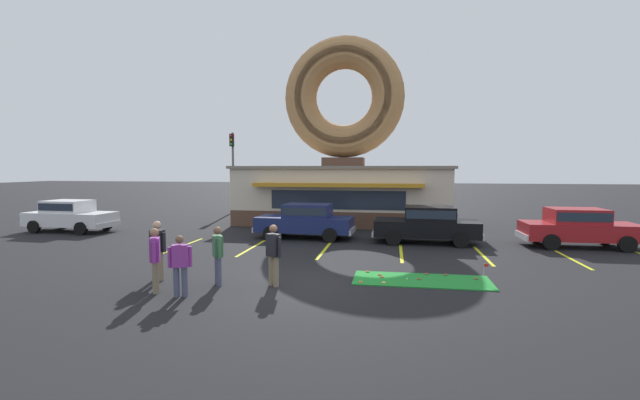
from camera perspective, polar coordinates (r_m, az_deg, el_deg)
The scene contains 31 objects.
ground_plane at distance 12.27m, azimuth -3.33°, elevation -11.15°, with size 160.00×160.00×0.00m, color black.
donut_shop_building at distance 25.63m, azimuth 3.15°, elevation 5.39°, with size 12.30×6.75×10.96m.
putting_mat at distance 12.94m, azimuth 13.38°, elevation -10.37°, with size 3.92×1.58×0.03m, color #1E842D.
mini_donut_near_left at distance 13.55m, azimuth 6.34°, elevation -9.46°, with size 0.13×0.13×0.04m, color #D17F47.
mini_donut_near_right at distance 12.95m, azimuth 13.05°, elevation -10.21°, with size 0.13×0.13×0.04m, color brown.
mini_donut_mid_left at distance 13.21m, azimuth 7.95°, elevation -9.83°, with size 0.13×0.13×0.04m, color #A5724C.
mini_donut_mid_centre at distance 12.98m, azimuth 8.23°, elevation -10.10°, with size 0.13×0.13×0.04m, color #D17F47.
mini_donut_mid_right at distance 13.63m, azimuth 16.40°, elevation -9.53°, with size 0.13×0.13×0.04m, color brown.
mini_donut_far_left at distance 13.58m, azimuth 14.03°, elevation -9.53°, with size 0.13×0.13×0.04m, color brown.
mini_donut_far_centre at distance 12.36m, azimuth 5.45°, elevation -10.82°, with size 0.13×0.13×0.04m, color #D17F47.
mini_donut_far_right at distance 13.46m, azimuth 20.06°, elevation -9.80°, with size 0.13×0.13×0.04m, color brown.
mini_donut_extra at distance 12.37m, azimuth 8.49°, elevation -10.83°, with size 0.13×0.13×0.04m, color #E5C666.
golf_ball at distance 12.86m, azimuth 11.53°, elevation -10.26°, with size 0.04×0.04×0.04m, color white.
putting_flag_pin at distance 13.06m, azimuth 21.16°, elevation -8.50°, with size 0.13×0.01×0.55m.
car_navy at distance 19.80m, azimuth -1.92°, elevation -2.61°, with size 4.63×2.13×1.60m.
car_white at distance 25.31m, azimuth -30.39°, elevation -1.69°, with size 4.63×2.14×1.60m.
car_red at distance 20.55m, azimuth 31.19°, elevation -2.99°, with size 4.57×2.00×1.60m.
car_black at distance 19.10m, azimuth 14.14°, elevation -3.00°, with size 4.62×2.11×1.60m.
pedestrian_blue_sweater_man at distance 12.30m, azimuth -13.47°, elevation -6.88°, with size 0.41×0.52×1.64m.
pedestrian_hooded_kid at distance 11.48m, azimuth -18.16°, elevation -8.00°, with size 0.56×0.36×1.57m.
pedestrian_leather_jacket_man at distance 13.31m, azimuth -20.84°, elevation -5.92°, with size 0.58×0.32×1.74m.
pedestrian_clipboard_woman at distance 12.04m, azimuth -21.14°, elevation -7.10°, with size 0.38×0.55×1.70m.
pedestrian_beanie_man at distance 11.94m, azimuth -6.22°, elevation -6.91°, with size 0.51×0.41×1.71m.
trash_bin at distance 22.41m, azimuth 17.13°, elevation -2.95°, with size 0.57×0.57×0.97m.
traffic_light_pole at distance 31.85m, azimuth -11.57°, elevation 5.06°, with size 0.28×0.47×5.80m.
parking_stripe_far_left at distance 18.93m, azimuth -17.77°, elevation -5.81°, with size 0.12×3.60×0.01m, color yellow.
parking_stripe_left at distance 17.76m, azimuth -9.09°, elevation -6.32°, with size 0.12×3.60×0.01m, color yellow.
parking_stripe_mid_left at distance 17.04m, azimuth 0.57°, elevation -6.72°, with size 0.12×3.60×0.01m, color yellow.
parking_stripe_centre at distance 16.84m, azimuth 10.77°, elevation -6.93°, with size 0.12×3.60×0.01m, color yellow.
parking_stripe_mid_right at distance 17.17m, azimuth 20.91°, elevation -6.93°, with size 0.12×3.60×0.01m, color yellow.
parking_stripe_right at distance 18.00m, azimuth 30.38°, elevation -6.73°, with size 0.12×3.60×0.01m, color yellow.
Camera 1 is at (2.67, -11.52, 3.28)m, focal length 24.00 mm.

